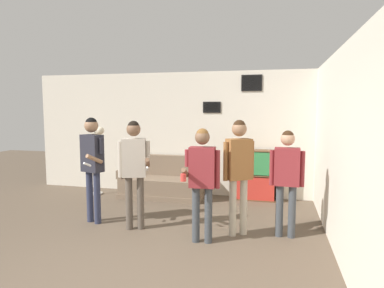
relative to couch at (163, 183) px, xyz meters
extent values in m
cube|color=silver|center=(0.57, 0.42, 1.06)|extent=(7.56, 0.06, 2.70)
cube|color=black|center=(1.00, 0.38, 1.64)|extent=(0.39, 0.02, 0.24)
cube|color=gray|center=(1.00, 0.37, 1.64)|extent=(0.34, 0.01, 0.19)
cube|color=black|center=(1.84, 0.38, 2.15)|extent=(0.43, 0.02, 0.34)
cube|color=gray|center=(1.84, 0.37, 2.15)|extent=(0.38, 0.01, 0.29)
cube|color=silver|center=(3.18, -1.72, 1.06)|extent=(0.06, 6.61, 2.70)
cube|color=#7A6651|center=(0.00, -0.05, -0.24)|extent=(1.80, 0.80, 0.10)
cube|color=#7A6651|center=(0.00, -0.05, -0.03)|extent=(1.74, 0.74, 0.32)
cube|color=#7A6651|center=(0.00, 0.28, 0.36)|extent=(1.74, 0.14, 0.45)
cube|color=#7A6651|center=(-0.84, -0.05, 0.22)|extent=(0.12, 0.74, 0.18)
cube|color=#7A6651|center=(0.84, -0.05, 0.22)|extent=(0.12, 0.74, 0.18)
cube|color=brown|center=(1.48, 0.20, 0.24)|extent=(0.02, 0.30, 1.05)
cube|color=brown|center=(2.44, 0.20, 0.24)|extent=(0.02, 0.30, 1.05)
cube|color=brown|center=(1.96, 0.34, 0.24)|extent=(0.98, 0.01, 1.05)
cube|color=brown|center=(1.96, 0.20, -0.28)|extent=(0.93, 0.30, 0.02)
cube|color=brown|center=(1.96, 0.20, 0.75)|extent=(0.93, 0.30, 0.02)
cube|color=brown|center=(1.96, 0.20, 0.24)|extent=(0.93, 0.30, 0.02)
cube|color=red|center=(1.96, 0.19, -0.03)|extent=(0.80, 0.26, 0.47)
cube|color=#338447|center=(1.96, 0.19, 0.50)|extent=(0.80, 0.26, 0.47)
cylinder|color=#ADA89E|center=(-1.50, -0.18, -0.27)|extent=(0.28, 0.28, 0.03)
cylinder|color=#ADA89E|center=(-1.50, -0.18, 0.47)|extent=(0.03, 0.03, 1.45)
cylinder|color=#ADA89E|center=(-1.43, -0.18, 1.16)|extent=(0.02, 0.16, 0.02)
sphere|color=beige|center=(-1.36, -0.18, 1.13)|extent=(0.17, 0.17, 0.17)
cylinder|color=#ADA89E|center=(-1.54, -0.12, 1.06)|extent=(0.15, 0.09, 0.02)
sphere|color=beige|center=(-1.57, -0.05, 1.03)|extent=(0.17, 0.17, 0.17)
cylinder|color=#ADA89E|center=(-1.54, -0.24, 0.96)|extent=(0.15, 0.09, 0.02)
sphere|color=beige|center=(-1.57, -0.30, 0.93)|extent=(0.17, 0.17, 0.17)
cylinder|color=#2D334C|center=(-0.66, -1.87, 0.14)|extent=(0.11, 0.11, 0.87)
cylinder|color=#2D334C|center=(-0.49, -1.93, 0.14)|extent=(0.11, 0.11, 0.87)
cube|color=#282833|center=(-0.57, -1.90, 0.88)|extent=(0.41, 0.31, 0.61)
sphere|color=#997051|center=(-0.57, -1.90, 1.34)|extent=(0.22, 0.22, 0.22)
sphere|color=black|center=(-0.57, -1.90, 1.38)|extent=(0.19, 0.19, 0.19)
cylinder|color=#282833|center=(-0.37, -1.97, 1.02)|extent=(0.07, 0.07, 0.26)
cylinder|color=#997051|center=(-0.42, -2.11, 0.82)|extent=(0.16, 0.32, 0.19)
cylinder|color=white|center=(-0.46, -2.24, 0.76)|extent=(0.08, 0.14, 0.09)
cylinder|color=#282833|center=(-0.78, -1.83, 0.86)|extent=(0.07, 0.07, 0.58)
cylinder|color=brown|center=(0.14, -2.06, 0.13)|extent=(0.11, 0.11, 0.85)
cylinder|color=brown|center=(0.31, -2.00, 0.13)|extent=(0.11, 0.11, 0.85)
cube|color=#BCB2A3|center=(0.23, -2.03, 0.86)|extent=(0.41, 0.31, 0.60)
sphere|color=brown|center=(0.23, -2.03, 1.30)|extent=(0.22, 0.22, 0.22)
sphere|color=black|center=(0.23, -2.03, 1.34)|extent=(0.19, 0.19, 0.19)
cylinder|color=#BCB2A3|center=(0.43, -1.96, 0.99)|extent=(0.07, 0.07, 0.25)
cylinder|color=brown|center=(0.47, -2.09, 0.80)|extent=(0.16, 0.31, 0.19)
cylinder|color=white|center=(0.52, -2.23, 0.73)|extent=(0.08, 0.14, 0.09)
cylinder|color=#BCB2A3|center=(0.02, -2.10, 0.83)|extent=(0.07, 0.07, 0.56)
cylinder|color=#3D4247|center=(1.28, -2.31, 0.11)|extent=(0.11, 0.11, 0.80)
cylinder|color=#3D4247|center=(1.46, -2.30, 0.11)|extent=(0.11, 0.11, 0.80)
cube|color=maroon|center=(1.37, -2.30, 0.80)|extent=(0.37, 0.22, 0.57)
sphere|color=brown|center=(1.37, -2.30, 1.22)|extent=(0.21, 0.21, 0.21)
sphere|color=brown|center=(1.37, -2.30, 1.26)|extent=(0.18, 0.18, 0.18)
cylinder|color=maroon|center=(1.59, -2.29, 0.78)|extent=(0.07, 0.07, 0.54)
cylinder|color=maroon|center=(1.16, -2.32, 0.92)|extent=(0.07, 0.07, 0.24)
cylinder|color=brown|center=(1.17, -2.45, 0.74)|extent=(0.08, 0.30, 0.18)
cylinder|color=red|center=(1.17, -2.58, 0.70)|extent=(0.08, 0.08, 0.10)
cylinder|color=#B7AD99|center=(1.76, -1.94, 0.14)|extent=(0.11, 0.11, 0.86)
cylinder|color=#B7AD99|center=(1.91, -1.85, 0.14)|extent=(0.11, 0.11, 0.86)
cube|color=#936033|center=(1.84, -1.90, 0.87)|extent=(0.41, 0.36, 0.61)
sphere|color=#997051|center=(1.84, -1.90, 1.32)|extent=(0.22, 0.22, 0.22)
sphere|color=#382314|center=(1.84, -1.90, 1.36)|extent=(0.19, 0.19, 0.19)
cylinder|color=#936033|center=(2.02, -1.78, 0.85)|extent=(0.07, 0.07, 0.57)
cylinder|color=#936033|center=(1.66, -2.01, 0.85)|extent=(0.07, 0.07, 0.57)
cylinder|color=#3D4247|center=(2.44, -1.80, 0.10)|extent=(0.11, 0.11, 0.78)
cylinder|color=#3D4247|center=(2.62, -1.81, 0.10)|extent=(0.11, 0.11, 0.78)
cube|color=maroon|center=(2.53, -1.81, 0.77)|extent=(0.37, 0.21, 0.55)
sphere|color=tan|center=(2.53, -1.81, 1.18)|extent=(0.20, 0.20, 0.20)
sphere|color=#382314|center=(2.53, -1.81, 1.22)|extent=(0.17, 0.17, 0.17)
cylinder|color=maroon|center=(2.75, -1.81, 0.75)|extent=(0.07, 0.07, 0.52)
cylinder|color=maroon|center=(2.32, -1.80, 0.75)|extent=(0.07, 0.07, 0.52)
cylinder|color=yellow|center=(1.78, 0.20, 0.82)|extent=(0.08, 0.08, 0.11)
camera|label=1|loc=(2.37, -6.93, 1.62)|focal=32.00mm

